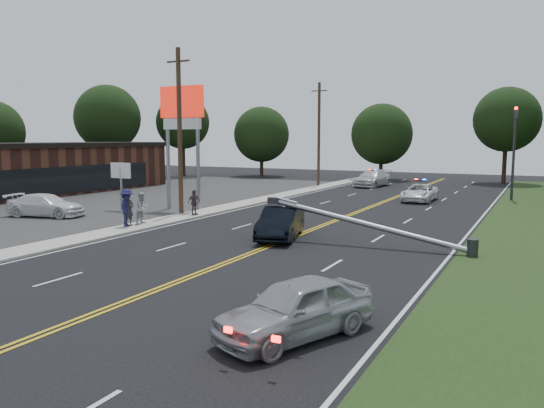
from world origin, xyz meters
The scene contains 25 objects.
ground centered at (0.00, 0.00, 0.00)m, with size 120.00×120.00×0.00m, color black.
parking_lot centered at (-20.00, 10.00, 0.01)m, with size 25.00×60.00×0.01m, color #2D2D2D.
sidewalk centered at (-8.40, 10.00, 0.06)m, with size 1.80×70.00×0.12m, color #ADA89D.
centerline_yellow centered at (0.00, 10.00, 0.01)m, with size 0.36×80.00×0.00m, color gold.
pharmacy_building centered at (-27.99, 14.00, 2.20)m, with size 8.40×30.40×4.30m.
pylon_sign centered at (-10.50, 14.00, 6.00)m, with size 3.20×0.35×8.00m.
small_sign centered at (-14.00, 12.00, 2.33)m, with size 1.60×0.14×3.10m.
traffic_signal centered at (8.30, 30.00, 4.21)m, with size 0.28×0.41×7.05m.
fallen_streetlight centered at (4.19, 8.00, 0.92)m, with size 9.36×0.44×1.91m.
utility_pole_mid centered at (-9.20, 12.00, 5.08)m, with size 1.60×0.28×10.00m.
utility_pole_far centered at (-9.20, 34.00, 5.08)m, with size 1.60×0.28×10.00m.
tree_3 centered at (-34.91, 32.37, 7.03)m, with size 7.55×7.55×10.81m.
tree_4 centered at (-29.51, 39.47, 6.62)m, with size 6.54×6.54×9.90m.
tree_5 centered at (-20.90, 43.95, 5.15)m, with size 6.82×6.82×8.56m.
tree_6 centered at (-6.16, 45.20, 5.14)m, with size 6.86×6.86×8.58m.
tree_7 centered at (6.66, 46.16, 6.60)m, with size 6.67×6.67×9.94m.
crashed_sedan centered at (-0.40, 7.96, 0.75)m, with size 1.58×4.54×1.50m, color black.
waiting_sedan centered at (5.46, -3.05, 0.71)m, with size 1.67×4.15×1.42m, color #A1A4A9.
parked_car centered at (-16.03, 7.77, 0.68)m, with size 1.91×4.69×1.36m, color white.
emergency_a centered at (2.26, 25.95, 0.64)m, with size 2.11×4.58×1.27m, color white.
emergency_b centered at (-4.47, 36.30, 0.80)m, with size 2.24×5.51×1.60m, color silver.
bystander_a centered at (-8.73, 6.90, 0.98)m, with size 0.62×0.41×1.71m, color #24242B.
bystander_b centered at (-8.60, 7.79, 0.96)m, with size 0.82×0.64×1.69m, color #A6A6AA.
bystander_c centered at (-8.71, 6.74, 1.10)m, with size 1.27×0.73×1.96m, color #1B1B44.
bystander_d centered at (-8.03, 11.70, 0.88)m, with size 0.90×0.37×1.53m, color #594947.
Camera 1 is at (10.50, -14.00, 4.67)m, focal length 35.00 mm.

